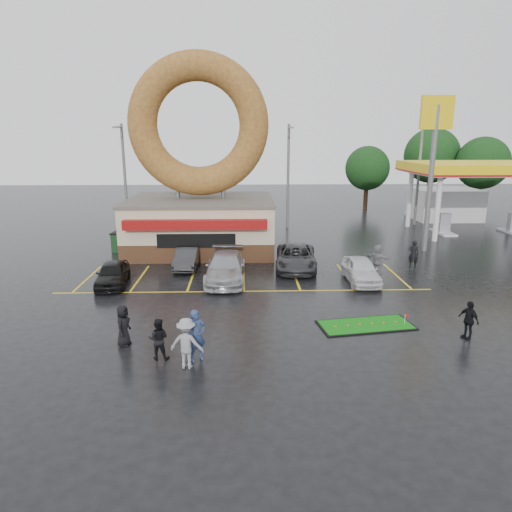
{
  "coord_description": "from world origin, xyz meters",
  "views": [
    {
      "loc": [
        -0.06,
        -19.44,
        7.87
      ],
      "look_at": [
        0.61,
        2.35,
        2.2
      ],
      "focal_mm": 32.0,
      "sensor_mm": 36.0,
      "label": 1
    }
  ],
  "objects_px": {
    "donut_shop": "(200,187)",
    "streetlight_right": "(419,173)",
    "car_black": "(113,274)",
    "car_dgrey": "(187,258)",
    "putting_green": "(366,325)",
    "streetlight_mid": "(288,174)",
    "person_blue": "(197,336)",
    "person_cameraman": "(468,320)",
    "shell_sign": "(434,145)",
    "car_white": "(361,270)",
    "streetlight_left": "(125,175)",
    "car_grey": "(296,257)",
    "car_silver": "(225,267)",
    "dumpster": "(126,242)",
    "gas_station": "(466,186)"
  },
  "relations": [
    {
      "from": "donut_shop",
      "to": "streetlight_right",
      "type": "height_order",
      "value": "donut_shop"
    },
    {
      "from": "car_black",
      "to": "car_dgrey",
      "type": "distance_m",
      "value": 4.96
    },
    {
      "from": "streetlight_right",
      "to": "putting_green",
      "type": "bearing_deg",
      "value": -114.86
    },
    {
      "from": "car_dgrey",
      "to": "putting_green",
      "type": "bearing_deg",
      "value": -45.54
    },
    {
      "from": "streetlight_mid",
      "to": "person_blue",
      "type": "bearing_deg",
      "value": -102.86
    },
    {
      "from": "donut_shop",
      "to": "person_cameraman",
      "type": "distance_m",
      "value": 20.04
    },
    {
      "from": "shell_sign",
      "to": "person_cameraman",
      "type": "relative_size",
      "value": 6.7
    },
    {
      "from": "shell_sign",
      "to": "person_blue",
      "type": "height_order",
      "value": "shell_sign"
    },
    {
      "from": "donut_shop",
      "to": "streetlight_mid",
      "type": "xyz_separation_m",
      "value": [
        7.0,
        7.95,
        0.32
      ]
    },
    {
      "from": "streetlight_right",
      "to": "car_white",
      "type": "xyz_separation_m",
      "value": [
        -9.44,
        -17.08,
        -4.09
      ]
    },
    {
      "from": "car_white",
      "to": "streetlight_left",
      "type": "bearing_deg",
      "value": 137.85
    },
    {
      "from": "car_grey",
      "to": "car_white",
      "type": "relative_size",
      "value": 1.28
    },
    {
      "from": "putting_green",
      "to": "shell_sign",
      "type": "bearing_deg",
      "value": 59.75
    },
    {
      "from": "car_silver",
      "to": "car_grey",
      "type": "height_order",
      "value": "car_silver"
    },
    {
      "from": "streetlight_left",
      "to": "person_cameraman",
      "type": "relative_size",
      "value": 5.69
    },
    {
      "from": "donut_shop",
      "to": "putting_green",
      "type": "xyz_separation_m",
      "value": [
        8.24,
        -14.28,
        -4.43
      ]
    },
    {
      "from": "streetlight_mid",
      "to": "car_black",
      "type": "bearing_deg",
      "value": -124.53
    },
    {
      "from": "streetlight_right",
      "to": "dumpster",
      "type": "height_order",
      "value": "streetlight_right"
    },
    {
      "from": "gas_station",
      "to": "person_cameraman",
      "type": "relative_size",
      "value": 8.63
    },
    {
      "from": "gas_station",
      "to": "streetlight_left",
      "type": "relative_size",
      "value": 1.52
    },
    {
      "from": "car_black",
      "to": "car_dgrey",
      "type": "bearing_deg",
      "value": 36.4
    },
    {
      "from": "streetlight_mid",
      "to": "person_cameraman",
      "type": "relative_size",
      "value": 5.69
    },
    {
      "from": "streetlight_mid",
      "to": "car_silver",
      "type": "relative_size",
      "value": 1.69
    },
    {
      "from": "donut_shop",
      "to": "person_blue",
      "type": "relative_size",
      "value": 7.01
    },
    {
      "from": "shell_sign",
      "to": "putting_green",
      "type": "height_order",
      "value": "shell_sign"
    },
    {
      "from": "streetlight_left",
      "to": "car_dgrey",
      "type": "distance_m",
      "value": 14.19
    },
    {
      "from": "car_grey",
      "to": "person_blue",
      "type": "height_order",
      "value": "person_blue"
    },
    {
      "from": "person_blue",
      "to": "car_silver",
      "type": "bearing_deg",
      "value": 55.67
    },
    {
      "from": "gas_station",
      "to": "car_white",
      "type": "bearing_deg",
      "value": -129.85
    },
    {
      "from": "streetlight_right",
      "to": "car_grey",
      "type": "bearing_deg",
      "value": -131.72
    },
    {
      "from": "donut_shop",
      "to": "car_grey",
      "type": "xyz_separation_m",
      "value": [
        6.22,
        -5.39,
        -3.74
      ]
    },
    {
      "from": "gas_station",
      "to": "streetlight_mid",
      "type": "relative_size",
      "value": 1.52
    },
    {
      "from": "car_grey",
      "to": "streetlight_right",
      "type": "bearing_deg",
      "value": 54.03
    },
    {
      "from": "car_black",
      "to": "car_silver",
      "type": "relative_size",
      "value": 0.73
    },
    {
      "from": "car_white",
      "to": "dumpster",
      "type": "distance_m",
      "value": 16.73
    },
    {
      "from": "car_silver",
      "to": "person_blue",
      "type": "bearing_deg",
      "value": -92.99
    },
    {
      "from": "streetlight_right",
      "to": "car_white",
      "type": "bearing_deg",
      "value": -118.93
    },
    {
      "from": "streetlight_left",
      "to": "streetlight_right",
      "type": "relative_size",
      "value": 1.0
    },
    {
      "from": "car_white",
      "to": "putting_green",
      "type": "distance_m",
      "value": 6.32
    },
    {
      "from": "donut_shop",
      "to": "car_white",
      "type": "distance_m",
      "value": 13.11
    },
    {
      "from": "person_cameraman",
      "to": "putting_green",
      "type": "height_order",
      "value": "person_cameraman"
    },
    {
      "from": "person_cameraman",
      "to": "streetlight_mid",
      "type": "bearing_deg",
      "value": 167.87
    },
    {
      "from": "car_white",
      "to": "person_blue",
      "type": "xyz_separation_m",
      "value": [
        -8.3,
        -9.06,
        0.27
      ]
    },
    {
      "from": "shell_sign",
      "to": "donut_shop",
      "type": "bearing_deg",
      "value": 176.53
    },
    {
      "from": "car_silver",
      "to": "car_grey",
      "type": "bearing_deg",
      "value": 29.21
    },
    {
      "from": "streetlight_right",
      "to": "person_cameraman",
      "type": "relative_size",
      "value": 5.69
    },
    {
      "from": "donut_shop",
      "to": "car_black",
      "type": "height_order",
      "value": "donut_shop"
    },
    {
      "from": "donut_shop",
      "to": "gas_station",
      "type": "distance_m",
      "value": 24.35
    },
    {
      "from": "car_white",
      "to": "putting_green",
      "type": "bearing_deg",
      "value": -101.97
    },
    {
      "from": "car_black",
      "to": "dumpster",
      "type": "height_order",
      "value": "car_black"
    }
  ]
}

